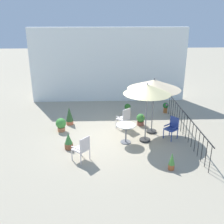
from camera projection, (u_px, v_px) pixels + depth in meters
ground_plane at (112, 138)px, 11.00m from camera, size 60.00×60.00×0.00m
villa_facade at (109, 65)px, 15.02m from camera, size 8.86×0.30×4.19m
terrace_railing at (186, 122)px, 10.88m from camera, size 0.03×5.72×1.01m
patio_umbrella_0 at (147, 90)px, 10.00m from camera, size 1.83×1.83×2.43m
patio_umbrella_1 at (154, 85)px, 10.79m from camera, size 2.21×2.21×2.42m
cafe_table_0 at (126, 130)px, 10.45m from camera, size 0.77×0.77×0.78m
patio_chair_0 at (82, 147)px, 9.14m from camera, size 0.68×0.68×0.93m
patio_chair_1 at (125, 117)px, 11.71m from camera, size 0.66×0.66×0.97m
patio_chair_2 at (172, 127)px, 10.83m from camera, size 0.62×0.62×0.92m
potted_plant_0 at (172, 161)px, 8.69m from camera, size 0.21×0.21×0.62m
potted_plant_1 at (166, 107)px, 13.68m from camera, size 0.30×0.31×0.55m
potted_plant_2 at (128, 108)px, 13.52m from camera, size 0.33×0.33×0.55m
potted_plant_3 at (69, 141)px, 10.03m from camera, size 0.32×0.32×0.65m
potted_plant_4 at (61, 124)px, 11.53m from camera, size 0.45×0.45×0.61m
potted_plant_5 at (69, 116)px, 12.21m from camera, size 0.35×0.35×0.85m
potted_plant_6 at (141, 119)px, 12.17m from camera, size 0.39×0.39×0.55m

